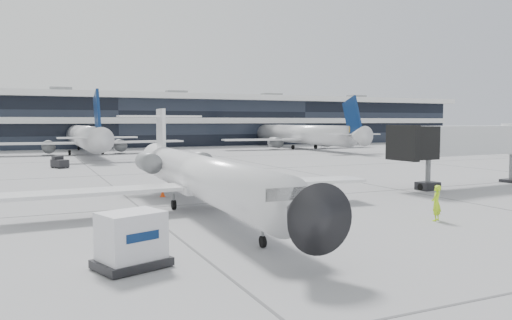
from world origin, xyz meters
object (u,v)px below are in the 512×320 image
regional_jet (200,175)px  cargo_uld (131,240)px  jet_bridge (479,140)px  ramp_worker (436,203)px

regional_jet → cargo_uld: size_ratio=9.32×
regional_jet → cargo_uld: bearing=-118.4°
jet_bridge → ramp_worker: bearing=-148.9°
cargo_uld → ramp_worker: bearing=-12.1°
regional_jet → jet_bridge: size_ratio=1.71×
ramp_worker → regional_jet: bearing=-64.9°
ramp_worker → cargo_uld: 16.53m
regional_jet → cargo_uld: (-5.87, -10.08, -1.14)m
ramp_worker → cargo_uld: bearing=-20.5°
regional_jet → ramp_worker: size_ratio=14.16×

